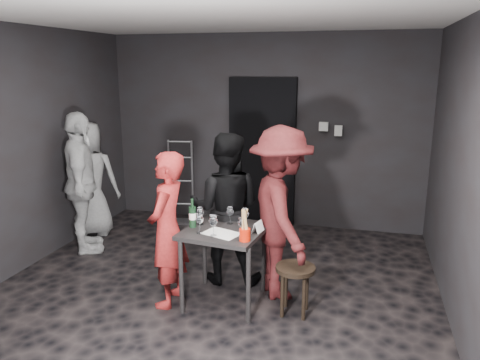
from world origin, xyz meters
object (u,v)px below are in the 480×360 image
(bystander_grey, at_px, (90,177))
(server_red, at_px, (167,230))
(stool, at_px, (295,276))
(hand_truck, at_px, (181,207))
(wine_bottle, at_px, (192,216))
(tasting_table, at_px, (224,239))
(breadstick_cup, at_px, (245,226))
(woman_black, at_px, (226,203))
(bystander_cream, at_px, (80,173))
(man_maroon, at_px, (281,201))

(bystander_grey, bearing_deg, server_red, 125.48)
(stool, bearing_deg, hand_truck, 132.70)
(wine_bottle, bearing_deg, tasting_table, 4.13)
(bystander_grey, bearing_deg, tasting_table, 135.18)
(breadstick_cup, bearing_deg, bystander_grey, 148.45)
(tasting_table, height_order, bystander_grey, bystander_grey)
(hand_truck, distance_m, woman_black, 2.19)
(bystander_cream, xyz_separation_m, bystander_grey, (-0.25, 0.56, -0.20))
(bystander_cream, height_order, bystander_grey, bystander_cream)
(bystander_cream, relative_size, wine_bottle, 7.07)
(wine_bottle, bearing_deg, bystander_grey, 145.70)
(hand_truck, relative_size, wine_bottle, 4.26)
(hand_truck, relative_size, tasting_table, 1.61)
(wine_bottle, xyz_separation_m, breadstick_cup, (0.57, -0.22, 0.03))
(bystander_grey, distance_m, wine_bottle, 2.42)
(tasting_table, bearing_deg, woman_black, 105.50)
(bystander_cream, distance_m, bystander_grey, 0.64)
(woman_black, distance_m, wine_bottle, 0.53)
(hand_truck, bearing_deg, breadstick_cup, -66.53)
(server_red, xyz_separation_m, man_maroon, (1.00, 0.46, 0.23))
(server_red, xyz_separation_m, woman_black, (0.39, 0.63, 0.11))
(man_maroon, bearing_deg, bystander_grey, 42.47)
(breadstick_cup, bearing_deg, hand_truck, 123.87)
(man_maroon, relative_size, wine_bottle, 6.89)
(bystander_grey, xyz_separation_m, breadstick_cup, (2.57, -1.58, 0.09))
(wine_bottle, relative_size, breadstick_cup, 0.92)
(hand_truck, height_order, bystander_grey, bystander_grey)
(server_red, relative_size, wine_bottle, 5.28)
(tasting_table, bearing_deg, breadstick_cup, -42.14)
(man_maroon, relative_size, bystander_cream, 0.98)
(bystander_cream, relative_size, breadstick_cup, 6.48)
(man_maroon, height_order, bystander_cream, bystander_cream)
(tasting_table, distance_m, man_maroon, 0.66)
(stool, bearing_deg, wine_bottle, 178.45)
(man_maroon, xyz_separation_m, bystander_grey, (-2.79, 1.04, -0.18))
(hand_truck, height_order, breadstick_cup, hand_truck)
(breadstick_cup, bearing_deg, woman_black, 119.08)
(server_red, bearing_deg, bystander_cream, -124.19)
(hand_truck, relative_size, server_red, 0.81)
(woman_black, bearing_deg, man_maroon, 157.37)
(tasting_table, bearing_deg, hand_truck, 121.94)
(hand_truck, bearing_deg, woman_black, -64.67)
(woman_black, distance_m, bystander_grey, 2.34)
(wine_bottle, bearing_deg, stool, -1.55)
(hand_truck, distance_m, tasting_table, 2.59)
(woman_black, height_order, man_maroon, man_maroon)
(wine_bottle, distance_m, breadstick_cup, 0.61)
(stool, bearing_deg, bystander_cream, 163.20)
(hand_truck, xyz_separation_m, wine_bottle, (1.04, -2.19, 0.64))
(stool, distance_m, bystander_cream, 2.94)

